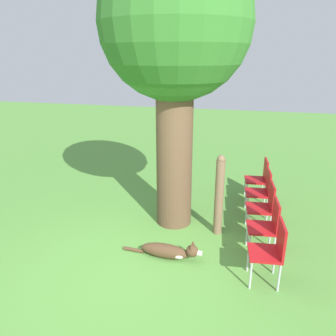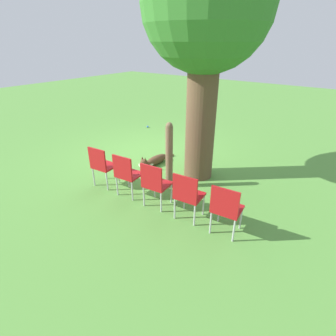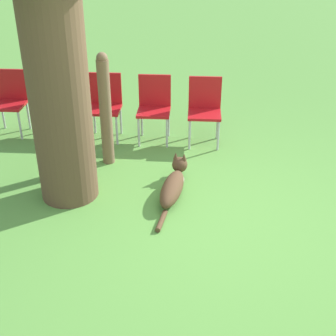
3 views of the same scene
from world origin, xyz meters
TOP-DOWN VIEW (x-y plane):
  - ground_plane at (0.00, 0.00)m, footprint 30.00×30.00m
  - oak_tree at (0.24, 1.56)m, footprint 2.39×2.39m
  - dog at (0.44, 0.41)m, footprint 1.26×0.27m
  - fence_post at (1.07, 1.34)m, footprint 0.15×0.15m
  - red_chair_0 at (1.87, 0.20)m, footprint 0.46×0.48m
  - red_chair_1 at (1.85, 0.89)m, footprint 0.46×0.48m
  - red_chair_2 at (1.83, 1.57)m, footprint 0.46×0.48m
  - red_chair_3 at (1.80, 2.26)m, footprint 0.46×0.48m
  - red_chair_4 at (1.78, 2.95)m, footprint 0.46×0.48m

SIDE VIEW (x-z plane):
  - ground_plane at x=0.00m, z-range 0.00..0.00m
  - dog at x=0.44m, z-range -0.05..0.29m
  - red_chair_0 at x=1.87m, z-range 0.07..0.96m
  - red_chair_1 at x=1.85m, z-range 0.07..0.96m
  - red_chair_2 at x=1.83m, z-range 0.07..0.96m
  - red_chair_3 at x=1.80m, z-range 0.07..0.96m
  - red_chair_4 at x=1.78m, z-range 0.07..0.96m
  - fence_post at x=1.07m, z-range 0.01..1.42m
  - oak_tree at x=0.24m, z-range 0.95..5.55m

